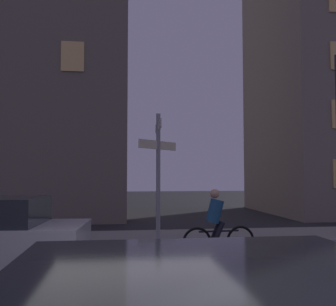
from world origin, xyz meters
The scene contains 3 objects.
sidewalk_kerb centered at (0.00, 6.20, 0.07)m, with size 40.00×2.61×0.14m, color gray.
signpost centered at (0.82, 5.49, 2.25)m, with size 1.17×1.43×3.53m.
cyclist centered at (2.06, 3.83, 0.75)m, with size 1.82×0.36×1.61m.
Camera 1 is at (-0.27, -5.10, 1.95)m, focal length 40.74 mm.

